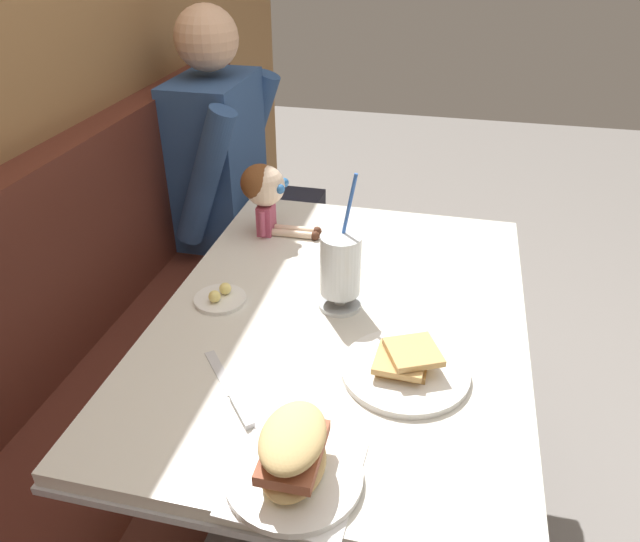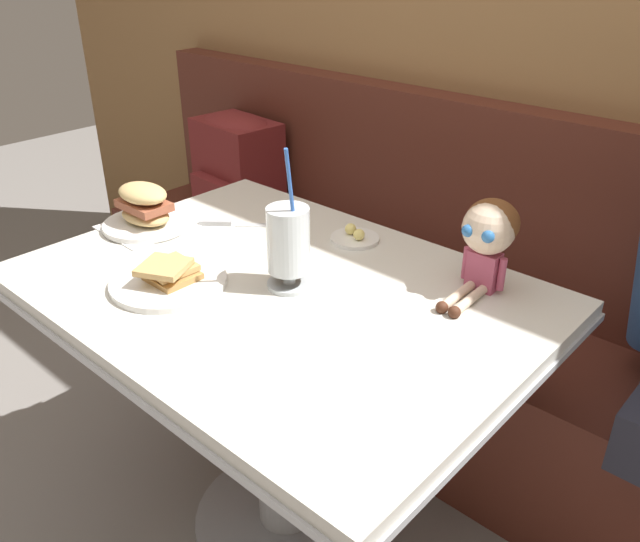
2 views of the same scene
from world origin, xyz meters
The scene contains 10 objects.
wood_panel_wall centered at (0.00, 1.05, 1.20)m, with size 4.40×0.08×2.40m, color olive.
booth_bench centered at (0.00, 0.81, 0.33)m, with size 2.60×0.48×1.00m.
diner_table centered at (0.00, 0.18, 0.54)m, with size 1.11×0.81×0.74m.
toast_plate centered at (-0.17, 0.02, 0.76)m, with size 0.25×0.25×0.06m.
milkshake_glass centered at (0.02, 0.19, 0.84)m, with size 0.10×0.10×0.32m.
sandwich_plate centered at (-0.46, 0.17, 0.79)m, with size 0.22×0.22×0.12m.
butter_saucer centered at (-0.02, 0.46, 0.75)m, with size 0.12×0.12×0.04m.
butter_knife centered at (-0.32, 0.32, 0.74)m, with size 0.19×0.16×0.01m.
seated_doll centered at (0.33, 0.46, 0.87)m, with size 0.12×0.22×0.20m.
backpack centered at (-0.83, 0.78, 0.66)m, with size 0.32×0.27×0.41m.
Camera 2 is at (0.88, -0.66, 1.42)m, focal length 36.16 mm.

